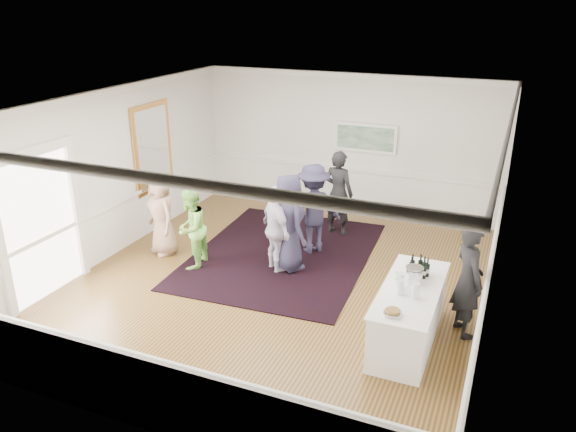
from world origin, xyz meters
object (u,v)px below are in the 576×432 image
at_px(bartender, 468,280).
at_px(guest_lilac, 276,229).
at_px(nut_bowl, 393,312).
at_px(guest_tan, 162,214).
at_px(guest_dark_b, 338,193).
at_px(guest_green, 191,229).
at_px(guest_dark_a, 313,209).
at_px(serving_table, 409,314).
at_px(guest_navy, 289,223).
at_px(ice_bucket, 414,275).

xyz_separation_m(bartender, guest_lilac, (-3.43, 0.82, -0.07)).
xyz_separation_m(guest_lilac, nut_bowl, (2.62, -2.17, 0.08)).
distance_m(guest_tan, guest_lilac, 2.36).
distance_m(bartender, guest_dark_b, 4.14).
relative_size(bartender, nut_bowl, 7.03).
relative_size(guest_tan, nut_bowl, 6.55).
xyz_separation_m(guest_green, guest_lilac, (1.51, 0.48, 0.05)).
bearing_deg(bartender, guest_tan, 52.65).
height_order(guest_tan, guest_dark_b, guest_dark_b).
relative_size(guest_tan, guest_dark_b, 0.90).
bearing_deg(guest_dark_a, serving_table, 90.67).
bearing_deg(nut_bowl, guest_dark_b, 116.46).
bearing_deg(guest_tan, guest_dark_b, 70.09).
relative_size(guest_green, guest_dark_b, 0.84).
distance_m(guest_tan, guest_navy, 2.55).
relative_size(guest_green, guest_dark_a, 0.85).
relative_size(serving_table, nut_bowl, 8.48).
bearing_deg(guest_tan, guest_green, 11.48).
height_order(bartender, guest_tan, bartender).
bearing_deg(nut_bowl, guest_navy, 136.43).
xyz_separation_m(serving_table, nut_bowl, (-0.08, -0.82, 0.47)).
bearing_deg(guest_dark_b, nut_bowl, 128.44).
height_order(bartender, guest_navy, guest_navy).
relative_size(guest_lilac, guest_navy, 0.90).
distance_m(guest_green, ice_bucket, 4.27).
relative_size(serving_table, ice_bucket, 8.20).
distance_m(serving_table, guest_lilac, 3.05).
bearing_deg(guest_lilac, guest_green, 59.05).
bearing_deg(guest_navy, nut_bowl, 175.50).
distance_m(bartender, guest_tan, 5.82).
height_order(guest_lilac, guest_dark_a, guest_dark_a).
distance_m(guest_lilac, ice_bucket, 2.94).
height_order(bartender, nut_bowl, bartender).
xyz_separation_m(serving_table, ice_bucket, (-0.01, 0.19, 0.54)).
bearing_deg(guest_lilac, guest_tan, 45.71).
xyz_separation_m(guest_lilac, guest_navy, (0.18, 0.15, 0.09)).
xyz_separation_m(guest_dark_b, nut_bowl, (2.13, -4.27, -0.01)).
height_order(guest_navy, ice_bucket, guest_navy).
relative_size(serving_table, guest_dark_a, 1.19).
relative_size(guest_green, nut_bowl, 6.11).
bearing_deg(guest_tan, guest_lilac, 35.67).
relative_size(guest_tan, guest_green, 1.07).
bearing_deg(serving_table, guest_green, 168.26).
distance_m(serving_table, guest_dark_a, 3.40).
height_order(serving_table, guest_navy, guest_navy).
xyz_separation_m(guest_dark_b, ice_bucket, (2.20, -3.26, 0.07)).
bearing_deg(guest_dark_b, guest_navy, 92.63).
height_order(guest_lilac, nut_bowl, guest_lilac).
relative_size(guest_green, guest_navy, 0.84).
height_order(serving_table, guest_dark_b, guest_dark_b).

